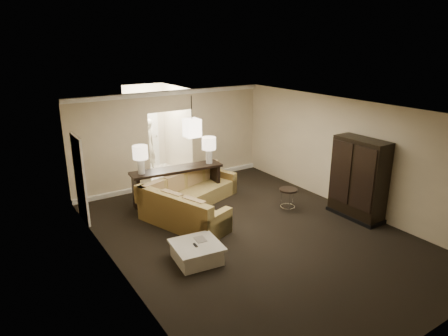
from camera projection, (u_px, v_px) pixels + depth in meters
ground at (252, 234)px, 9.01m from camera, size 8.00×8.00×0.00m
wall_back at (171, 138)px, 11.76m from camera, size 6.00×0.04×2.80m
wall_front at (432, 256)px, 5.40m from camera, size 6.00×0.04×2.80m
wall_left at (117, 206)px, 7.02m from camera, size 0.04×8.00×2.80m
wall_right at (347, 154)px, 10.14m from camera, size 0.04×8.00×2.80m
ceiling at (255, 111)px, 8.15m from camera, size 6.00×8.00×0.02m
crown_molding at (170, 93)px, 11.31m from camera, size 6.00×0.10×0.12m
baseboard at (174, 181)px, 12.14m from camera, size 6.00×0.10×0.12m
side_door at (80, 179)px, 9.37m from camera, size 0.05×0.90×2.10m
foyer at (153, 133)px, 12.86m from camera, size 1.44×2.02×2.80m
sectional_sofa at (191, 200)px, 10.03m from camera, size 3.06×3.04×0.87m
coffee_table at (197, 252)px, 7.88m from camera, size 1.02×1.02×0.38m
console_table at (177, 182)px, 10.63m from camera, size 2.50×0.78×0.95m
armoire at (358, 180)px, 9.60m from camera, size 0.59×1.38×1.98m
drink_table at (288, 195)px, 10.13m from camera, size 0.46×0.46×0.58m
table_lamp_left at (140, 155)px, 9.94m from camera, size 0.38×0.38×0.73m
table_lamp_right at (209, 146)px, 10.79m from camera, size 0.38×0.38×0.73m
pendant_light at (192, 128)px, 10.56m from camera, size 0.38×0.38×1.09m
person at (147, 143)px, 12.78m from camera, size 0.86×0.74×2.01m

